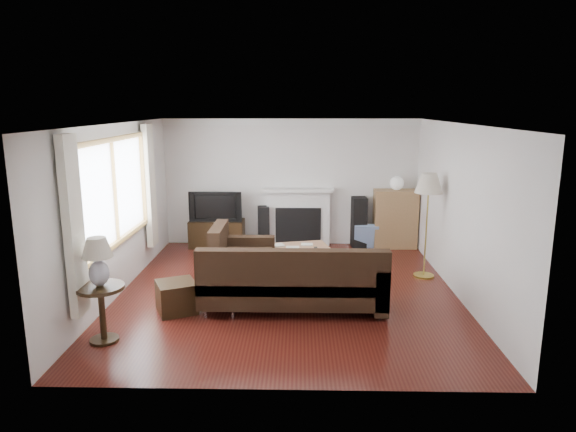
{
  "coord_description": "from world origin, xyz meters",
  "views": [
    {
      "loc": [
        0.18,
        -7.34,
        2.76
      ],
      "look_at": [
        0.0,
        0.3,
        1.1
      ],
      "focal_mm": 32.0,
      "sensor_mm": 36.0,
      "label": 1
    }
  ],
  "objects_px": {
    "sectional_sofa": "(293,278)",
    "coffee_table": "(293,260)",
    "floor_lamp": "(426,226)",
    "side_table": "(102,314)",
    "tv_stand": "(217,233)",
    "bookshelf": "(395,219)"
  },
  "relations": [
    {
      "from": "floor_lamp",
      "to": "sectional_sofa",
      "type": "bearing_deg",
      "value": -147.12
    },
    {
      "from": "tv_stand",
      "to": "sectional_sofa",
      "type": "bearing_deg",
      "value": -63.71
    },
    {
      "from": "coffee_table",
      "to": "floor_lamp",
      "type": "distance_m",
      "value": 2.25
    },
    {
      "from": "sectional_sofa",
      "to": "side_table",
      "type": "distance_m",
      "value": 2.48
    },
    {
      "from": "sectional_sofa",
      "to": "side_table",
      "type": "xyz_separation_m",
      "value": [
        -2.24,
        -1.07,
        -0.09
      ]
    },
    {
      "from": "sectional_sofa",
      "to": "side_table",
      "type": "relative_size",
      "value": 3.94
    },
    {
      "from": "sectional_sofa",
      "to": "coffee_table",
      "type": "distance_m",
      "value": 1.52
    },
    {
      "from": "bookshelf",
      "to": "sectional_sofa",
      "type": "distance_m",
      "value": 3.73
    },
    {
      "from": "floor_lamp",
      "to": "side_table",
      "type": "relative_size",
      "value": 2.47
    },
    {
      "from": "bookshelf",
      "to": "side_table",
      "type": "bearing_deg",
      "value": -134.74
    },
    {
      "from": "coffee_table",
      "to": "sectional_sofa",
      "type": "bearing_deg",
      "value": -102.7
    },
    {
      "from": "bookshelf",
      "to": "side_table",
      "type": "relative_size",
      "value": 1.66
    },
    {
      "from": "tv_stand",
      "to": "coffee_table",
      "type": "height_order",
      "value": "tv_stand"
    },
    {
      "from": "bookshelf",
      "to": "coffee_table",
      "type": "height_order",
      "value": "bookshelf"
    },
    {
      "from": "sectional_sofa",
      "to": "side_table",
      "type": "height_order",
      "value": "sectional_sofa"
    },
    {
      "from": "bookshelf",
      "to": "coffee_table",
      "type": "xyz_separation_m",
      "value": [
        -1.99,
        -1.67,
        -0.34
      ]
    },
    {
      "from": "coffee_table",
      "to": "side_table",
      "type": "xyz_separation_m",
      "value": [
        -2.22,
        -2.58,
        0.11
      ]
    },
    {
      "from": "tv_stand",
      "to": "coffee_table",
      "type": "relative_size",
      "value": 0.9
    },
    {
      "from": "tv_stand",
      "to": "bookshelf",
      "type": "bearing_deg",
      "value": 0.69
    },
    {
      "from": "sectional_sofa",
      "to": "floor_lamp",
      "type": "distance_m",
      "value": 2.57
    },
    {
      "from": "floor_lamp",
      "to": "side_table",
      "type": "height_order",
      "value": "floor_lamp"
    },
    {
      "from": "sectional_sofa",
      "to": "floor_lamp",
      "type": "xyz_separation_m",
      "value": [
        2.13,
        1.38,
        0.41
      ]
    }
  ]
}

